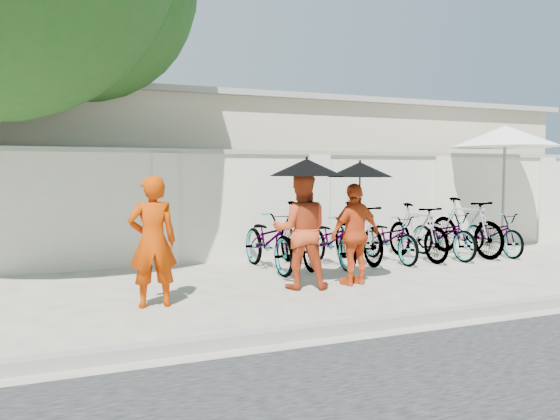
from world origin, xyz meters
name	(u,v)px	position (x,y,z in m)	size (l,w,h in m)	color
ground	(284,298)	(0.00, 0.00, 0.00)	(80.00, 80.00, 0.00)	beige
kerb	(346,327)	(0.00, -1.70, 0.06)	(40.00, 0.16, 0.12)	gray
compound_wall	(268,207)	(1.00, 3.20, 1.00)	(20.00, 0.30, 2.00)	silver
building_behind	(253,175)	(2.00, 7.00, 1.60)	(14.00, 6.00, 3.20)	#C6B292
monk_left	(153,242)	(-1.68, 0.16, 0.81)	(0.59, 0.39, 1.63)	#B83300
monk_center	(301,230)	(0.45, 0.46, 0.83)	(0.81, 0.63, 1.67)	#C03F1A
parasol_center	(307,167)	(0.50, 0.38, 1.73)	(1.07, 1.07, 0.91)	black
monk_right	(355,234)	(1.30, 0.39, 0.75)	(0.88, 0.37, 1.50)	#D64816
parasol_right	(360,170)	(1.32, 0.31, 1.70)	(0.96, 0.96, 0.96)	black
patio_umbrella	(505,138)	(6.08, 2.40, 2.39)	(2.30, 2.30, 2.65)	gray
bike_0	(269,240)	(0.53, 1.96, 0.51)	(0.68, 1.96, 1.03)	gray
bike_1	(298,234)	(1.13, 2.08, 0.57)	(0.54, 1.91, 1.15)	gray
bike_2	(332,240)	(1.73, 1.95, 0.46)	(0.62, 1.77, 0.93)	gray
bike_3	(358,233)	(2.34, 2.10, 0.56)	(0.52, 1.85, 1.11)	gray
bike_4	(390,238)	(2.94, 1.94, 0.45)	(0.59, 1.70, 0.89)	gray
bike_5	(417,232)	(3.54, 1.94, 0.54)	(0.50, 1.78, 1.07)	gray
bike_6	(443,234)	(4.14, 1.93, 0.46)	(0.61, 1.76, 0.92)	gray
bike_7	(465,227)	(4.74, 2.01, 0.58)	(0.54, 1.92, 1.15)	gray
bike_8	(493,233)	(5.34, 1.89, 0.44)	(0.58, 1.66, 0.87)	gray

